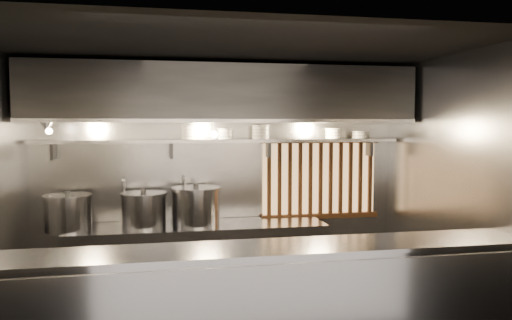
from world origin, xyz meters
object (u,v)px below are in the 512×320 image
object	(u,v)px
heat_lamp	(46,126)
stock_pot_left	(68,212)
stock_pot_mid	(196,206)
pendant_bulb	(214,134)
stock_pot_right	(144,210)

from	to	relation	value
heat_lamp	stock_pot_left	world-z (taller)	heat_lamp
stock_pot_mid	pendant_bulb	bearing A→B (deg)	14.70
heat_lamp	stock_pot_mid	xyz separation A→B (m)	(1.57, 0.29, -0.94)
stock_pot_left	stock_pot_mid	bearing A→B (deg)	1.83
pendant_bulb	stock_pot_left	size ratio (longest dim) A/B	0.28
pendant_bulb	stock_pot_mid	world-z (taller)	pendant_bulb
stock_pot_right	stock_pot_mid	bearing A→B (deg)	1.35
pendant_bulb	stock_pot_mid	xyz separation A→B (m)	(-0.22, -0.06, -0.84)
stock_pot_mid	stock_pot_right	world-z (taller)	stock_pot_mid
heat_lamp	stock_pot_right	size ratio (longest dim) A/B	0.65
heat_lamp	stock_pot_right	distance (m)	1.40
heat_lamp	pendant_bulb	world-z (taller)	heat_lamp
stock_pot_mid	stock_pot_left	bearing A→B (deg)	-178.17
pendant_bulb	heat_lamp	bearing A→B (deg)	-169.00
heat_lamp	stock_pot_left	size ratio (longest dim) A/B	0.52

